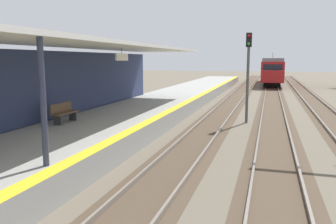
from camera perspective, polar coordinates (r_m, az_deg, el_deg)
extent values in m
cube|color=#999993|center=(20.22, -5.58, -0.65)|extent=(5.00, 80.00, 0.90)
cube|color=yellow|center=(19.43, 0.57, 0.36)|extent=(0.50, 80.00, 0.01)
cube|color=#4C4C4C|center=(17.69, -18.35, -2.39)|extent=(0.50, 24.00, 0.90)
cube|color=navy|center=(17.43, -18.67, 4.24)|extent=(0.40, 24.00, 3.20)
cube|color=silver|center=(16.14, -11.86, 10.77)|extent=(4.40, 24.00, 0.16)
cylinder|color=#2D334C|center=(9.61, -19.71, -1.24)|extent=(0.16, 0.16, 4.27)
cube|color=white|center=(17.76, -7.58, 8.95)|extent=(0.08, 1.40, 0.36)
cylinder|color=#333333|center=(17.76, -7.61, 9.97)|extent=(0.03, 0.03, 0.27)
cube|color=#4C3D2D|center=(23.02, 8.44, -0.69)|extent=(2.34, 120.00, 0.01)
cube|color=slate|center=(23.11, 6.68, -0.42)|extent=(0.08, 120.00, 0.15)
cube|color=slate|center=(22.92, 10.23, -0.58)|extent=(0.08, 120.00, 0.15)
cube|color=#4C3D2D|center=(22.81, 16.93, -1.06)|extent=(2.34, 120.00, 0.01)
cube|color=slate|center=(22.80, 15.13, -0.79)|extent=(0.08, 120.00, 0.15)
cube|color=slate|center=(22.82, 18.74, -0.94)|extent=(0.08, 120.00, 0.15)
cube|color=#4C3D2D|center=(23.11, 25.38, -1.40)|extent=(2.34, 120.00, 0.01)
cube|color=slate|center=(23.00, 23.63, -1.14)|extent=(0.08, 120.00, 0.15)
cube|color=maroon|center=(55.07, 16.76, 6.58)|extent=(2.90, 18.00, 2.70)
cube|color=slate|center=(55.05, 16.83, 8.21)|extent=(2.67, 18.00, 0.44)
cube|color=black|center=(46.05, 16.84, 6.75)|extent=(2.32, 0.06, 1.21)
cube|color=maroon|center=(45.30, 16.79, 5.61)|extent=(2.78, 1.60, 1.49)
cube|color=black|center=(55.09, 18.31, 6.93)|extent=(0.04, 15.84, 0.86)
cylinder|color=#333333|center=(58.65, 16.84, 8.87)|extent=(0.06, 0.06, 0.90)
cube|color=black|center=(49.31, 16.71, 4.39)|extent=(2.17, 2.20, 0.72)
cube|color=black|center=(60.99, 16.66, 5.14)|extent=(2.17, 2.20, 0.72)
cylinder|color=#4C4C4C|center=(20.72, 12.92, 4.27)|extent=(0.16, 0.16, 4.40)
cube|color=black|center=(20.70, 13.17, 11.47)|extent=(0.32, 0.24, 0.80)
sphere|color=red|center=(20.57, 13.17, 12.10)|extent=(0.16, 0.16, 0.16)
sphere|color=green|center=(20.55, 13.13, 10.87)|extent=(0.16, 0.16, 0.16)
cube|color=brown|center=(16.08, -16.53, -0.16)|extent=(0.44, 1.60, 0.06)
cube|color=brown|center=(16.15, -17.16, 0.71)|extent=(0.06, 1.60, 0.40)
cube|color=#333333|center=(15.62, -17.68, -1.28)|extent=(0.36, 0.08, 0.44)
cube|color=#333333|center=(16.61, -15.38, -0.61)|extent=(0.36, 0.08, 0.44)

